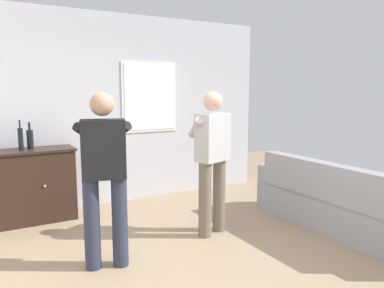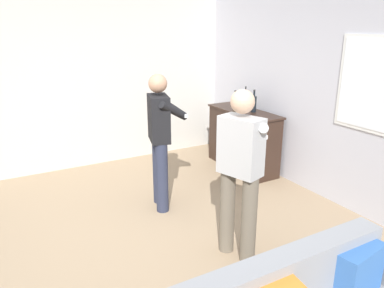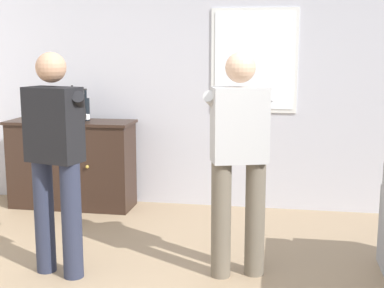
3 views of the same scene
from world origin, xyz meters
The scene contains 8 objects.
ground centered at (0.00, 0.00, 0.00)m, with size 10.40×10.40×0.00m, color #9E8466.
wall_back_with_window centered at (0.02, 2.66, 1.40)m, with size 5.20×0.15×2.80m.
couch centered at (1.99, 0.07, 0.34)m, with size 0.57×2.45×0.85m.
sideboard_cabinet centered at (-1.27, 2.30, 0.48)m, with size 1.36×0.49×0.95m.
bottle_wine_green centered at (-1.11, 2.35, 1.08)m, with size 0.08×0.08×0.34m.
bottle_spirits_clear centered at (-1.23, 2.28, 1.09)m, with size 0.06×0.06×0.38m.
person_standing_left centered at (-0.67, 0.59, 0.94)m, with size 0.54×0.52×1.68m.
person_standing_right centered at (0.66, 0.81, 0.94)m, with size 0.53×0.52×1.68m.
Camera 1 is at (-1.66, -2.79, 1.70)m, focal length 35.00 mm.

